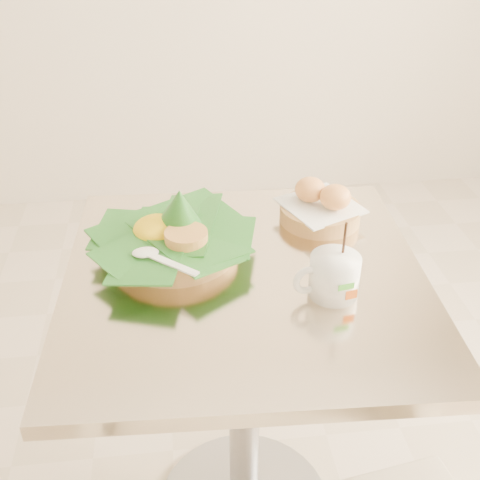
{
  "coord_description": "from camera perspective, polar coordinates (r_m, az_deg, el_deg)",
  "views": [
    {
      "loc": [
        0.05,
        -0.93,
        1.43
      ],
      "look_at": [
        0.17,
        0.03,
        0.82
      ],
      "focal_mm": 45.0,
      "sensor_mm": 36.0,
      "label": 1
    }
  ],
  "objects": [
    {
      "name": "rice_basket",
      "position": [
        1.22,
        -6.29,
        0.56
      ],
      "size": [
        0.32,
        0.32,
        0.16
      ],
      "rotation": [
        0.0,
        0.0,
        -0.41
      ],
      "color": "#A97748",
      "rests_on": "cafe_table"
    },
    {
      "name": "bread_basket",
      "position": [
        1.34,
        7.66,
        3.13
      ],
      "size": [
        0.2,
        0.2,
        0.09
      ],
      "rotation": [
        0.0,
        0.0,
        -0.37
      ],
      "color": "#A97748",
      "rests_on": "cafe_table"
    },
    {
      "name": "cafe_table",
      "position": [
        1.31,
        0.44,
        -11.16
      ],
      "size": [
        0.73,
        0.73,
        0.75
      ],
      "rotation": [
        0.0,
        0.0,
        -0.05
      ],
      "color": "gray",
      "rests_on": "floor"
    },
    {
      "name": "coffee_mug",
      "position": [
        1.11,
        8.82,
        -3.3
      ],
      "size": [
        0.13,
        0.1,
        0.16
      ],
      "rotation": [
        0.0,
        0.0,
        0.19
      ],
      "color": "white",
      "rests_on": "cafe_table"
    }
  ]
}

